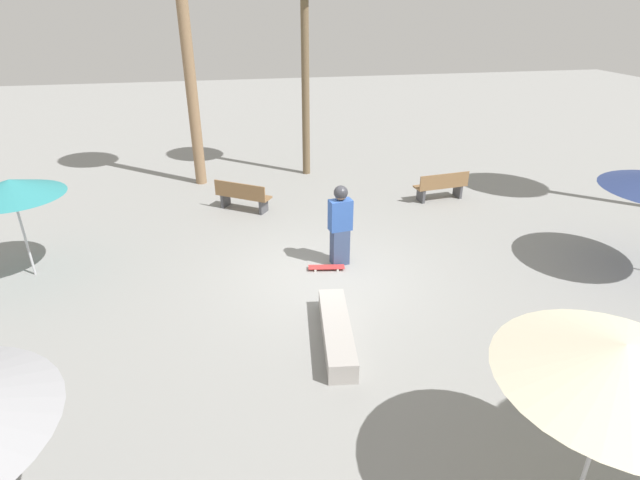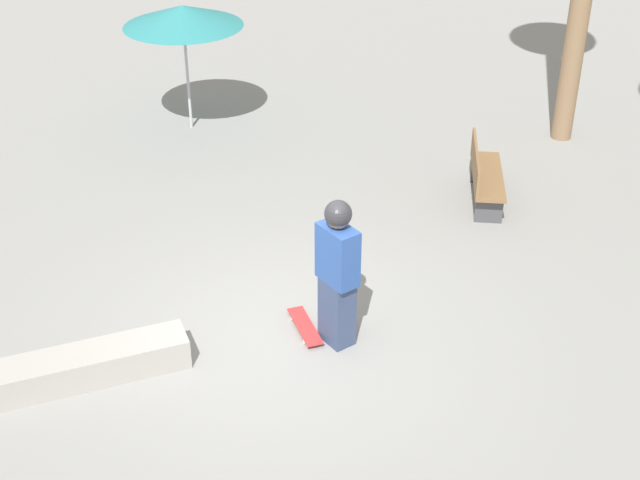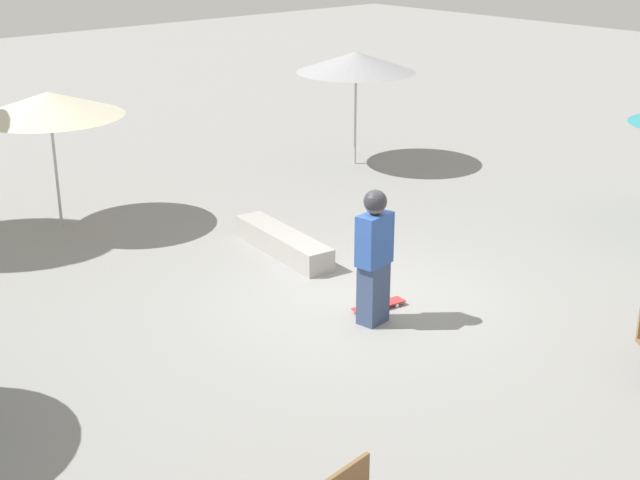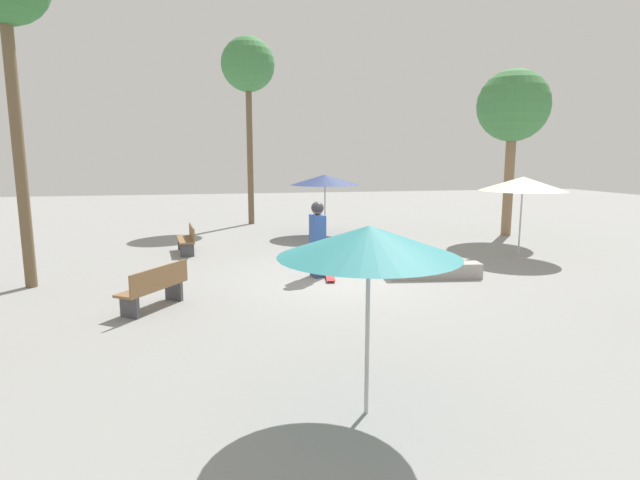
{
  "view_description": "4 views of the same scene",
  "coord_description": "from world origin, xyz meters",
  "px_view_note": "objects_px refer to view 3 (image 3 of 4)",
  "views": [
    {
      "loc": [
        2.06,
        9.21,
        5.42
      ],
      "look_at": [
        0.18,
        -0.15,
        0.8
      ],
      "focal_mm": 28.0,
      "sensor_mm": 36.0,
      "label": 1
    },
    {
      "loc": [
        -7.61,
        3.7,
        6.41
      ],
      "look_at": [
        0.13,
        -0.53,
        1.12
      ],
      "focal_mm": 50.0,
      "sensor_mm": 36.0,
      "label": 2
    },
    {
      "loc": [
        -8.07,
        -8.16,
        5.23
      ],
      "look_at": [
        -0.89,
        -0.04,
        1.19
      ],
      "focal_mm": 50.0,
      "sensor_mm": 36.0,
      "label": 3
    },
    {
      "loc": [
        11.42,
        -2.94,
        2.91
      ],
      "look_at": [
        -0.64,
        -0.37,
        0.87
      ],
      "focal_mm": 28.0,
      "sensor_mm": 36.0,
      "label": 4
    }
  ],
  "objects_px": {
    "skater_main": "(374,253)",
    "shade_umbrella_cream": "(49,104)",
    "skateboard": "(379,305)",
    "concrete_ledge": "(283,243)",
    "shade_umbrella_grey": "(356,62)"
  },
  "relations": [
    {
      "from": "concrete_ledge",
      "to": "skater_main",
      "type": "bearing_deg",
      "value": -104.43
    },
    {
      "from": "skater_main",
      "to": "skateboard",
      "type": "bearing_deg",
      "value": 25.88
    },
    {
      "from": "concrete_ledge",
      "to": "shade_umbrella_cream",
      "type": "distance_m",
      "value": 4.62
    },
    {
      "from": "skateboard",
      "to": "concrete_ledge",
      "type": "bearing_deg",
      "value": 91.36
    },
    {
      "from": "skateboard",
      "to": "shade_umbrella_grey",
      "type": "height_order",
      "value": "shade_umbrella_grey"
    },
    {
      "from": "skater_main",
      "to": "shade_umbrella_grey",
      "type": "bearing_deg",
      "value": 40.35
    },
    {
      "from": "skater_main",
      "to": "shade_umbrella_cream",
      "type": "relative_size",
      "value": 0.75
    },
    {
      "from": "skateboard",
      "to": "concrete_ledge",
      "type": "height_order",
      "value": "concrete_ledge"
    },
    {
      "from": "skater_main",
      "to": "concrete_ledge",
      "type": "height_order",
      "value": "skater_main"
    },
    {
      "from": "skateboard",
      "to": "shade_umbrella_cream",
      "type": "height_order",
      "value": "shade_umbrella_cream"
    },
    {
      "from": "shade_umbrella_cream",
      "to": "concrete_ledge",
      "type": "bearing_deg",
      "value": -60.63
    },
    {
      "from": "skater_main",
      "to": "skateboard",
      "type": "relative_size",
      "value": 2.26
    },
    {
      "from": "skateboard",
      "to": "shade_umbrella_grey",
      "type": "relative_size",
      "value": 0.33
    },
    {
      "from": "concrete_ledge",
      "to": "shade_umbrella_grey",
      "type": "xyz_separation_m",
      "value": [
        4.59,
        3.14,
        2.02
      ]
    },
    {
      "from": "concrete_ledge",
      "to": "shade_umbrella_grey",
      "type": "relative_size",
      "value": 0.91
    }
  ]
}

